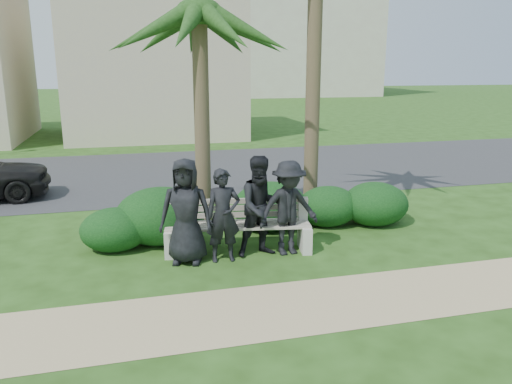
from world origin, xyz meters
TOP-DOWN VIEW (x-y plane):
  - ground at (0.00, 0.00)m, footprint 160.00×160.00m
  - footpath at (0.00, -1.80)m, footprint 30.00×1.60m
  - asphalt_street at (0.00, 8.00)m, footprint 160.00×8.00m
  - stucco_bldg_right at (-1.00, 18.00)m, footprint 8.40×8.40m
  - park_bench at (-0.59, 0.54)m, footprint 2.70×1.02m
  - man_a at (-1.54, 0.26)m, footprint 1.01×0.80m
  - man_b at (-0.92, 0.16)m, footprint 0.59×0.39m
  - man_c at (-0.22, 0.26)m, footprint 0.93×0.76m
  - man_d at (0.25, 0.20)m, footprint 1.14×0.72m
  - hedge_a at (-2.75, 1.19)m, footprint 1.24×1.02m
  - hedge_b at (-1.91, 1.40)m, footprint 1.70×1.40m
  - hedge_c at (0.34, 1.66)m, footprint 1.57×1.29m
  - hedge_d at (1.60, 1.61)m, footprint 1.32×1.09m
  - hedge_e at (2.60, 1.40)m, footprint 1.42×1.17m
  - hedge_f at (2.67, 1.60)m, footprint 1.37×1.13m
  - palm_left at (-0.91, 2.43)m, footprint 3.00×3.00m

SIDE VIEW (x-z plane):
  - ground at x=0.00m, z-range 0.00..0.00m
  - footpath at x=0.00m, z-range -0.01..0.01m
  - asphalt_street at x=0.00m, z-range -0.01..0.01m
  - hedge_a at x=-2.75m, z-range 0.00..0.81m
  - park_bench at x=-0.59m, z-range -0.04..0.87m
  - hedge_d at x=1.60m, z-range 0.00..0.86m
  - hedge_f at x=2.67m, z-range 0.00..0.89m
  - hedge_e at x=2.60m, z-range 0.00..0.92m
  - hedge_c at x=0.34m, z-range 0.00..1.02m
  - hedge_b at x=-1.91m, z-range 0.00..1.11m
  - man_b at x=-0.92m, z-range 0.00..1.62m
  - man_d at x=0.25m, z-range 0.00..1.69m
  - man_c at x=-0.22m, z-range 0.00..1.79m
  - man_a at x=-1.54m, z-range 0.00..1.80m
  - stucco_bldg_right at x=-1.00m, z-range 0.01..7.31m
  - palm_left at x=-0.91m, z-range 1.65..6.87m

